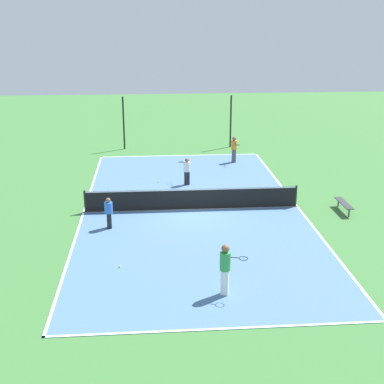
{
  "coord_description": "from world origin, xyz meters",
  "views": [
    {
      "loc": [
        -1.94,
        -24.29,
        9.01
      ],
      "look_at": [
        0.0,
        0.0,
        0.9
      ],
      "focal_mm": 50.0,
      "sensor_mm": 36.0,
      "label": 1
    }
  ],
  "objects_px": {
    "tennis_net": "(192,198)",
    "fence_post_back_left": "(124,123)",
    "player_near_blue": "(109,211)",
    "tennis_ball_right_alley": "(120,266)",
    "player_far_green": "(225,266)",
    "player_near_white": "(187,170)",
    "tennis_ball_far_baseline": "(158,182)",
    "fence_post_back_right": "(231,122)",
    "bench": "(344,204)",
    "player_center_orange": "(234,148)"
  },
  "relations": [
    {
      "from": "tennis_net",
      "to": "tennis_ball_far_baseline",
      "type": "distance_m",
      "value": 4.72
    },
    {
      "from": "tennis_net",
      "to": "player_far_green",
      "type": "relative_size",
      "value": 5.65
    },
    {
      "from": "tennis_ball_far_baseline",
      "to": "player_center_orange",
      "type": "bearing_deg",
      "value": 39.49
    },
    {
      "from": "bench",
      "to": "tennis_ball_far_baseline",
      "type": "relative_size",
      "value": 25.85
    },
    {
      "from": "player_far_green",
      "to": "fence_post_back_right",
      "type": "xyz_separation_m",
      "value": [
        3.31,
        21.08,
        0.75
      ]
    },
    {
      "from": "tennis_net",
      "to": "tennis_ball_right_alley",
      "type": "distance_m",
      "value": 6.87
    },
    {
      "from": "player_near_blue",
      "to": "fence_post_back_left",
      "type": "distance_m",
      "value": 14.81
    },
    {
      "from": "player_center_orange",
      "to": "tennis_ball_right_alley",
      "type": "xyz_separation_m",
      "value": [
        -6.57,
        -14.53,
        -0.92
      ]
    },
    {
      "from": "tennis_ball_far_baseline",
      "to": "fence_post_back_right",
      "type": "xyz_separation_m",
      "value": [
        5.31,
        8.26,
        1.78
      ]
    },
    {
      "from": "tennis_ball_far_baseline",
      "to": "fence_post_back_left",
      "type": "xyz_separation_m",
      "value": [
        -2.2,
        8.26,
        1.78
      ]
    },
    {
      "from": "bench",
      "to": "player_center_orange",
      "type": "xyz_separation_m",
      "value": [
        -3.88,
        9.32,
        0.59
      ]
    },
    {
      "from": "bench",
      "to": "player_far_green",
      "type": "relative_size",
      "value": 0.96
    },
    {
      "from": "tennis_ball_right_alley",
      "to": "tennis_ball_far_baseline",
      "type": "bearing_deg",
      "value": 81.04
    },
    {
      "from": "tennis_net",
      "to": "tennis_ball_far_baseline",
      "type": "height_order",
      "value": "tennis_net"
    },
    {
      "from": "player_center_orange",
      "to": "player_far_green",
      "type": "bearing_deg",
      "value": -19.95
    },
    {
      "from": "player_near_blue",
      "to": "fence_post_back_left",
      "type": "xyz_separation_m",
      "value": [
        0.08,
        14.78,
        1.03
      ]
    },
    {
      "from": "bench",
      "to": "tennis_net",
      "type": "bearing_deg",
      "value": 83.34
    },
    {
      "from": "tennis_net",
      "to": "fence_post_back_left",
      "type": "relative_size",
      "value": 2.81
    },
    {
      "from": "bench",
      "to": "player_near_blue",
      "type": "xyz_separation_m",
      "value": [
        -11.08,
        -1.25,
        0.41
      ]
    },
    {
      "from": "player_near_blue",
      "to": "fence_post_back_right",
      "type": "bearing_deg",
      "value": -33.69
    },
    {
      "from": "tennis_ball_right_alley",
      "to": "fence_post_back_right",
      "type": "bearing_deg",
      "value": 69.62
    },
    {
      "from": "fence_post_back_right",
      "to": "tennis_ball_right_alley",
      "type": "bearing_deg",
      "value": -110.38
    },
    {
      "from": "player_near_blue",
      "to": "fence_post_back_right",
      "type": "xyz_separation_m",
      "value": [
        7.6,
        14.78,
        1.03
      ]
    },
    {
      "from": "player_far_green",
      "to": "player_near_blue",
      "type": "height_order",
      "value": "player_far_green"
    },
    {
      "from": "bench",
      "to": "tennis_ball_far_baseline",
      "type": "height_order",
      "value": "bench"
    },
    {
      "from": "tennis_net",
      "to": "player_center_orange",
      "type": "distance_m",
      "value": 9.12
    },
    {
      "from": "player_far_green",
      "to": "tennis_ball_right_alley",
      "type": "distance_m",
      "value": 4.45
    },
    {
      "from": "player_near_white",
      "to": "tennis_ball_far_baseline",
      "type": "bearing_deg",
      "value": 45.96
    },
    {
      "from": "fence_post_back_left",
      "to": "fence_post_back_right",
      "type": "bearing_deg",
      "value": 0.0
    },
    {
      "from": "tennis_net",
      "to": "fence_post_back_left",
      "type": "distance_m",
      "value": 13.29
    },
    {
      "from": "tennis_net",
      "to": "tennis_ball_right_alley",
      "type": "xyz_separation_m",
      "value": [
        -3.21,
        -6.05,
        -0.51
      ]
    },
    {
      "from": "bench",
      "to": "player_near_blue",
      "type": "bearing_deg",
      "value": 96.42
    },
    {
      "from": "player_center_orange",
      "to": "fence_post_back_left",
      "type": "height_order",
      "value": "fence_post_back_left"
    },
    {
      "from": "player_near_blue",
      "to": "tennis_ball_right_alley",
      "type": "bearing_deg",
      "value": -177.38
    },
    {
      "from": "tennis_ball_far_baseline",
      "to": "tennis_ball_right_alley",
      "type": "height_order",
      "value": "same"
    },
    {
      "from": "tennis_net",
      "to": "tennis_ball_right_alley",
      "type": "height_order",
      "value": "tennis_net"
    },
    {
      "from": "player_near_blue",
      "to": "tennis_ball_far_baseline",
      "type": "relative_size",
      "value": 20.63
    },
    {
      "from": "tennis_ball_far_baseline",
      "to": "fence_post_back_left",
      "type": "bearing_deg",
      "value": 104.93
    },
    {
      "from": "player_near_white",
      "to": "fence_post_back_left",
      "type": "relative_size",
      "value": 0.41
    },
    {
      "from": "player_far_green",
      "to": "tennis_ball_right_alley",
      "type": "relative_size",
      "value": 26.9
    },
    {
      "from": "tennis_net",
      "to": "tennis_ball_far_baseline",
      "type": "xyz_separation_m",
      "value": [
        -1.55,
        4.42,
        -0.51
      ]
    },
    {
      "from": "player_far_green",
      "to": "player_near_blue",
      "type": "relative_size",
      "value": 1.3
    },
    {
      "from": "player_far_green",
      "to": "tennis_net",
      "type": "bearing_deg",
      "value": 110.14
    },
    {
      "from": "bench",
      "to": "player_near_white",
      "type": "relative_size",
      "value": 1.16
    },
    {
      "from": "fence_post_back_left",
      "to": "fence_post_back_right",
      "type": "xyz_separation_m",
      "value": [
        7.51,
        0.0,
        0.0
      ]
    },
    {
      "from": "player_center_orange",
      "to": "tennis_ball_far_baseline",
      "type": "height_order",
      "value": "player_center_orange"
    },
    {
      "from": "tennis_net",
      "to": "player_far_green",
      "type": "xyz_separation_m",
      "value": [
        0.44,
        -8.39,
        0.52
      ]
    },
    {
      "from": "tennis_ball_far_baseline",
      "to": "fence_post_back_right",
      "type": "height_order",
      "value": "fence_post_back_right"
    },
    {
      "from": "tennis_net",
      "to": "player_near_white",
      "type": "relative_size",
      "value": 6.8
    },
    {
      "from": "tennis_ball_far_baseline",
      "to": "fence_post_back_right",
      "type": "relative_size",
      "value": 0.02
    }
  ]
}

